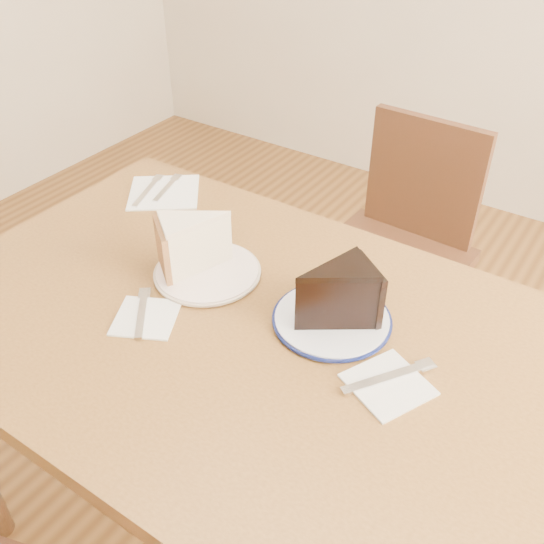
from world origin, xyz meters
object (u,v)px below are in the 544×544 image
(table, at_px, (237,357))
(chair_far, at_px, (397,250))
(chocolate_cake, at_px, (331,299))
(plate_navy, at_px, (332,320))
(carrot_cake, at_px, (199,244))
(plate_cream, at_px, (207,272))

(table, relative_size, chair_far, 1.45)
(table, relative_size, chocolate_cake, 8.72)
(table, distance_m, plate_navy, 0.21)
(chair_far, distance_m, chocolate_cake, 0.79)
(chair_far, distance_m, carrot_cake, 0.79)
(plate_navy, bearing_deg, table, -149.32)
(plate_cream, height_order, plate_navy, same)
(chocolate_cake, bearing_deg, carrot_cake, 34.94)
(plate_navy, bearing_deg, carrot_cake, -178.58)
(chocolate_cake, bearing_deg, plate_navy, -47.15)
(plate_cream, bearing_deg, carrot_cake, 163.45)
(table, xyz_separation_m, plate_navy, (0.15, 0.09, 0.10))
(plate_navy, distance_m, carrot_cake, 0.31)
(chocolate_cake, bearing_deg, table, 62.76)
(plate_navy, xyz_separation_m, chocolate_cake, (0.00, -0.01, 0.06))
(table, height_order, carrot_cake, carrot_cake)
(table, relative_size, plate_navy, 5.73)
(plate_navy, relative_size, carrot_cake, 1.54)
(plate_cream, distance_m, carrot_cake, 0.06)
(plate_cream, xyz_separation_m, carrot_cake, (-0.02, 0.01, 0.06))
(chair_far, distance_m, plate_cream, 0.77)
(chair_far, height_order, chocolate_cake, chocolate_cake)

